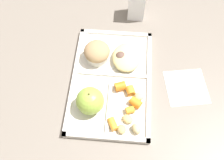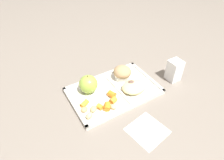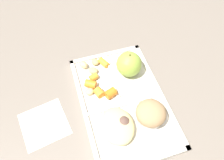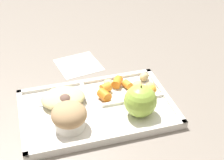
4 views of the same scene
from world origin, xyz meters
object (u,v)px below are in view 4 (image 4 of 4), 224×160
lunch_tray (97,109)px  bran_muffin (69,117)px  green_apple (140,101)px  plastic_fork (49,105)px

lunch_tray → bran_muffin: bearing=33.7°
lunch_tray → green_apple: (-0.10, 0.05, 0.05)m
lunch_tray → green_apple: 0.12m
bran_muffin → plastic_fork: (0.04, -0.10, -0.03)m
bran_muffin → lunch_tray: bearing=-146.3°
lunch_tray → bran_muffin: bran_muffin is taller
lunch_tray → green_apple: size_ratio=4.48×
plastic_fork → lunch_tray: bearing=159.6°
green_apple → bran_muffin: green_apple is taller
lunch_tray → plastic_fork: (0.12, -0.04, 0.01)m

